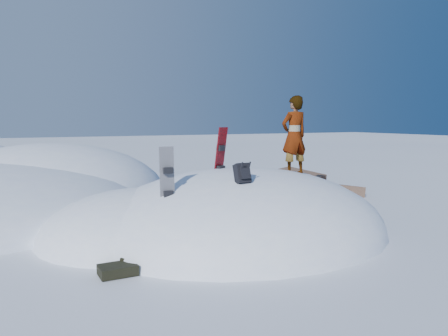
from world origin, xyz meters
name	(u,v)px	position (x,y,z in m)	size (l,w,h in m)	color
ground	(240,233)	(0.00, 0.00, 0.00)	(120.00, 120.00, 0.00)	white
snow_mound	(229,231)	(-0.17, 0.24, 0.00)	(8.00, 6.00, 3.00)	white
rock_outcrop	(295,198)	(3.72, 3.01, 0.01)	(4.68, 4.41, 1.68)	brown
snowboard_red	(220,161)	(-0.29, 0.49, 1.66)	(0.39, 0.38, 1.61)	#B90914
snowboard_dark	(167,185)	(-2.00, -0.69, 1.36)	(0.30, 0.20, 1.52)	black
backpack	(243,173)	(-0.56, -1.11, 1.54)	(0.29, 0.36, 0.47)	black
gear_pile	(120,268)	(-3.14, -1.48, 0.11)	(0.80, 0.60, 0.22)	black
person	(294,136)	(1.71, 0.33, 2.21)	(0.73, 0.48, 1.99)	slate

